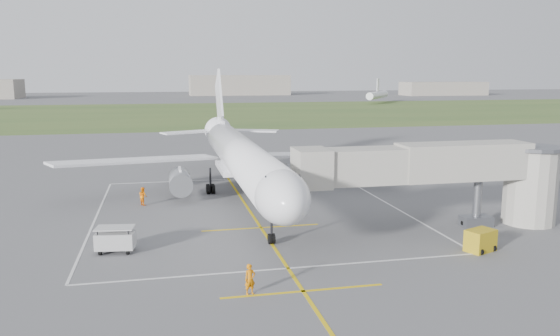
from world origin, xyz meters
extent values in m
plane|color=#515153|center=(0.00, 0.00, 0.00)|extent=(700.00, 700.00, 0.00)
cube|color=#3A5826|center=(0.00, 130.00, 0.01)|extent=(700.00, 120.00, 0.02)
cube|color=gold|center=(0.00, -5.00, 0.01)|extent=(0.25, 60.00, 0.01)
cube|color=gold|center=(0.00, -24.00, 0.01)|extent=(10.00, 0.25, 0.01)
cube|color=gold|center=(0.00, -10.00, 0.01)|extent=(10.00, 0.25, 0.01)
cube|color=silver|center=(0.00, 12.00, 0.01)|extent=(28.00, 0.20, 0.01)
cube|color=silver|center=(0.00, -20.00, 0.01)|extent=(28.00, 0.20, 0.01)
cube|color=silver|center=(-14.00, -4.00, 0.01)|extent=(0.20, 32.00, 0.01)
cube|color=silver|center=(14.00, -4.00, 0.01)|extent=(0.20, 32.00, 0.01)
cylinder|color=white|center=(0.00, 0.00, 4.50)|extent=(3.80, 36.00, 3.80)
ellipsoid|color=white|center=(0.00, -18.00, 4.50)|extent=(3.80, 7.22, 3.80)
cube|color=black|center=(0.00, -18.90, 5.55)|extent=(2.40, 1.60, 0.99)
cone|color=white|center=(0.00, 20.50, 4.90)|extent=(3.80, 6.00, 3.80)
cube|color=white|center=(10.50, 6.00, 3.65)|extent=(17.93, 11.24, 1.23)
cube|color=white|center=(-10.50, 6.00, 3.65)|extent=(17.93, 11.24, 1.23)
cube|color=white|center=(0.00, 3.00, 2.95)|extent=(4.20, 8.00, 0.50)
cube|color=white|center=(0.00, 21.20, 9.20)|extent=(0.30, 7.89, 8.65)
cube|color=white|center=(0.00, 19.00, 6.20)|extent=(0.35, 5.00, 1.20)
cube|color=white|center=(4.20, 20.20, 5.10)|extent=(7.85, 5.03, 0.20)
cube|color=white|center=(-4.20, 20.20, 5.10)|extent=(7.85, 5.03, 0.20)
cylinder|color=gray|center=(6.20, 2.50, 1.90)|extent=(2.30, 4.20, 2.30)
cube|color=white|center=(6.20, 2.20, 2.70)|extent=(0.25, 2.40, 1.20)
cylinder|color=gray|center=(-6.20, 2.50, 1.90)|extent=(2.30, 4.20, 2.30)
cube|color=white|center=(-6.20, 2.20, 2.70)|extent=(0.25, 2.40, 1.20)
cylinder|color=black|center=(0.00, -14.50, 1.30)|extent=(0.18, 0.18, 2.60)
cylinder|color=black|center=(-0.11, -14.50, 0.40)|extent=(0.28, 0.80, 0.80)
cylinder|color=black|center=(0.11, -14.50, 0.40)|extent=(0.28, 0.80, 0.80)
cylinder|color=black|center=(2.90, 4.50, 1.40)|extent=(0.22, 0.22, 2.80)
cylinder|color=black|center=(2.62, 4.15, 0.48)|extent=(0.32, 0.96, 0.96)
cylinder|color=black|center=(3.18, 4.15, 0.48)|extent=(0.32, 0.96, 0.96)
cylinder|color=black|center=(2.62, 4.85, 0.48)|extent=(0.32, 0.96, 0.96)
cylinder|color=black|center=(3.18, 4.85, 0.48)|extent=(0.32, 0.96, 0.96)
cylinder|color=black|center=(-2.90, 4.50, 1.40)|extent=(0.22, 0.22, 2.80)
cylinder|color=black|center=(-3.18, 4.15, 0.48)|extent=(0.32, 0.96, 0.96)
cylinder|color=black|center=(-2.62, 4.15, 0.48)|extent=(0.32, 0.96, 0.96)
cylinder|color=black|center=(-3.18, 4.85, 0.48)|extent=(0.32, 0.96, 0.96)
cylinder|color=black|center=(-2.62, 4.85, 0.48)|extent=(0.32, 0.96, 0.96)
cube|color=gray|center=(7.74, -13.50, 5.60)|extent=(11.09, 2.90, 2.80)
cube|color=gray|center=(16.46, -13.50, 5.70)|extent=(11.09, 3.10, 3.00)
cube|color=gray|center=(3.40, -13.50, 5.60)|extent=(2.60, 3.40, 3.00)
cylinder|color=#5C5E64|center=(18.00, -13.50, 2.10)|extent=(0.70, 0.70, 4.20)
cube|color=#5C5E64|center=(18.00, -13.50, 0.45)|extent=(2.60, 1.40, 0.90)
cylinder|color=gray|center=(23.00, -13.50, 3.20)|extent=(4.40, 4.40, 6.40)
cylinder|color=#5C5E64|center=(23.00, -13.50, 6.60)|extent=(5.00, 5.00, 0.30)
cylinder|color=black|center=(17.00, -13.50, 0.35)|extent=(0.70, 0.30, 0.70)
cylinder|color=black|center=(19.00, -13.50, 0.35)|extent=(0.70, 0.30, 0.70)
cube|color=#B19316|center=(14.60, -19.50, 0.80)|extent=(2.51, 2.09, 1.61)
cylinder|color=black|center=(14.13, -20.32, 0.24)|extent=(0.37, 0.52, 0.47)
cylinder|color=black|center=(15.52, -19.76, 0.24)|extent=(0.37, 0.52, 0.47)
cube|color=#B7B7B7|center=(-11.49, -14.05, 0.92)|extent=(2.92, 2.00, 1.19)
cube|color=#B7B7B7|center=(-11.49, -14.05, 1.85)|extent=(2.92, 2.00, 0.09)
cylinder|color=black|center=(-12.66, -14.54, 1.14)|extent=(0.09, 0.09, 1.41)
cylinder|color=black|center=(-10.51, -14.85, 1.14)|extent=(0.09, 0.09, 1.41)
cylinder|color=black|center=(-12.47, -13.25, 1.14)|extent=(0.09, 0.09, 1.41)
cylinder|color=black|center=(-10.32, -13.56, 1.14)|extent=(0.09, 0.09, 1.41)
cylinder|color=black|center=(-12.54, -14.50, 0.22)|extent=(0.26, 0.46, 0.43)
cylinder|color=black|center=(-10.61, -14.78, 0.22)|extent=(0.26, 0.46, 0.43)
cylinder|color=black|center=(-12.37, -13.32, 0.22)|extent=(0.26, 0.46, 0.43)
cylinder|color=black|center=(-10.43, -13.60, 0.22)|extent=(0.26, 0.46, 0.43)
imported|color=orange|center=(-3.17, -23.73, 0.92)|extent=(0.76, 0.60, 1.84)
imported|color=orange|center=(-9.94, 0.46, 0.91)|extent=(1.06, 1.11, 1.81)
cube|color=gray|center=(40.00, 280.00, 6.00)|extent=(60.00, 20.00, 12.00)
cube|color=gray|center=(160.00, 250.00, 4.00)|extent=(50.00, 18.00, 8.00)
cylinder|color=white|center=(87.23, 176.11, 3.50)|extent=(20.76, 28.18, 3.20)
cube|color=white|center=(87.23, 176.11, 8.00)|extent=(2.51, 3.47, 5.50)
camera|label=1|loc=(-7.99, -53.85, 12.84)|focal=35.00mm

